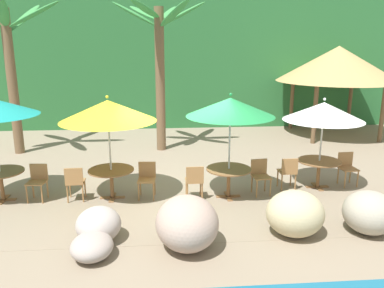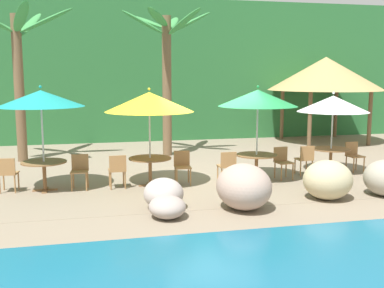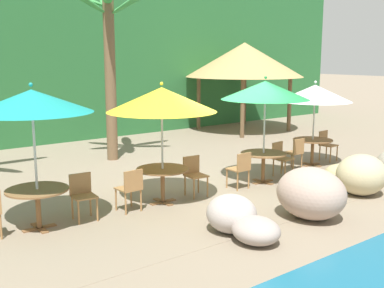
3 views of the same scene
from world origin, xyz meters
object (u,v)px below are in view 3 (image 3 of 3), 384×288
at_px(dining_table_teal, 38,196).
at_px(chair_green_seaward, 281,156).
at_px(dining_table_white, 313,144).
at_px(palm_tree_second, 109,42).
at_px(umbrella_green, 265,90).
at_px(chair_white_seaward, 326,143).
at_px(palapa_hut, 244,60).
at_px(chair_teal_seaward, 82,193).
at_px(umbrella_white, 315,93).
at_px(chair_yellow_seaward, 194,173).
at_px(chair_yellow_inland, 131,187).
at_px(umbrella_yellow, 162,100).
at_px(umbrella_teal, 32,101).
at_px(dining_table_green, 263,158).
at_px(chair_green_inland, 241,168).
at_px(dining_table_yellow, 163,174).
at_px(chair_white_inland, 295,151).

bearing_deg(dining_table_teal, chair_green_seaward, -0.35).
height_order(dining_table_white, palm_tree_second, palm_tree_second).
bearing_deg(palm_tree_second, dining_table_teal, -131.39).
distance_m(dining_table_teal, umbrella_green, 5.72).
xyz_separation_m(chair_white_seaward, palapa_hut, (2.12, 5.71, 2.36)).
xyz_separation_m(chair_teal_seaward, palm_tree_second, (2.99, 4.36, 2.92)).
bearing_deg(umbrella_white, chair_yellow_seaward, -176.41).
bearing_deg(chair_yellow_inland, umbrella_yellow, 8.36).
xyz_separation_m(umbrella_teal, chair_yellow_inland, (1.78, -0.20, -1.77)).
distance_m(umbrella_teal, dining_table_green, 5.73).
bearing_deg(umbrella_teal, umbrella_yellow, -1.64).
height_order(umbrella_teal, umbrella_yellow, umbrella_teal).
distance_m(chair_yellow_seaward, palapa_hut, 9.91).
xyz_separation_m(chair_yellow_seaward, chair_green_seaward, (2.83, 0.01, 0.00)).
distance_m(chair_green_inland, umbrella_white, 3.68).
xyz_separation_m(dining_table_yellow, dining_table_white, (5.31, 0.31, 0.00)).
height_order(chair_yellow_seaward, dining_table_white, chair_yellow_seaward).
relative_size(chair_yellow_inland, chair_green_inland, 1.00).
relative_size(umbrella_teal, dining_table_green, 2.37).
xyz_separation_m(umbrella_yellow, dining_table_green, (2.85, -0.15, -1.56)).
height_order(dining_table_yellow, chair_white_seaward, chair_white_seaward).
height_order(umbrella_yellow, dining_table_white, umbrella_yellow).
distance_m(umbrella_yellow, chair_green_inland, 2.61).
bearing_deg(dining_table_green, chair_white_seaward, 10.72).
distance_m(chair_teal_seaward, palapa_hut, 11.98).
bearing_deg(palm_tree_second, dining_table_white, -45.35).
height_order(chair_yellow_seaward, chair_green_inland, same).
relative_size(chair_yellow_seaward, chair_green_inland, 1.00).
relative_size(chair_teal_seaward, palm_tree_second, 0.17).
bearing_deg(umbrella_green, chair_teal_seaward, 177.09).
xyz_separation_m(dining_table_teal, chair_white_inland, (7.08, 0.14, -0.10)).
xyz_separation_m(umbrella_white, palapa_hut, (2.95, 5.87, 0.84)).
xyz_separation_m(umbrella_green, chair_green_inland, (-0.85, -0.10, -1.73)).
relative_size(dining_table_yellow, chair_white_inland, 1.26).
bearing_deg(chair_green_inland, umbrella_yellow, 172.80).
distance_m(umbrella_teal, umbrella_white, 7.94).
bearing_deg(umbrella_yellow, palm_tree_second, 74.57).
bearing_deg(umbrella_white, chair_yellow_inland, -175.98).
bearing_deg(dining_table_yellow, chair_white_inland, 2.73).
bearing_deg(umbrella_teal, umbrella_green, -2.40).
relative_size(chair_green_inland, chair_white_seaward, 1.00).
relative_size(dining_table_teal, dining_table_white, 1.00).
xyz_separation_m(umbrella_teal, chair_teal_seaward, (0.85, 0.01, -1.77)).
relative_size(chair_yellow_seaward, dining_table_green, 0.79).
bearing_deg(chair_yellow_seaward, palm_tree_second, 85.19).
xyz_separation_m(chair_teal_seaward, chair_green_inland, (3.77, -0.33, 0.00)).
bearing_deg(chair_yellow_seaward, umbrella_yellow, -178.10).
bearing_deg(chair_white_inland, chair_yellow_inland, -176.36).
relative_size(umbrella_yellow, chair_green_inland, 2.91).
bearing_deg(umbrella_white, dining_table_yellow, -176.68).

